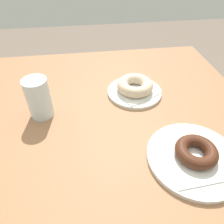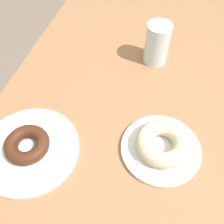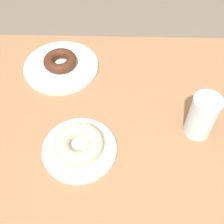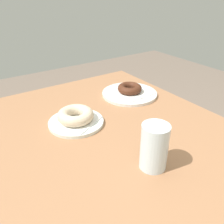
# 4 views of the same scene
# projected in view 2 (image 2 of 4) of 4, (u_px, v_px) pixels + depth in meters

# --- Properties ---
(ground_plane) EXTENTS (6.00, 6.00, 0.00)m
(ground_plane) POSITION_uv_depth(u_px,v_px,m) (134.00, 182.00, 1.35)
(ground_plane) COLOR #756558
(table) EXTENTS (1.15, 0.82, 0.75)m
(table) POSITION_uv_depth(u_px,v_px,m) (149.00, 101.00, 0.80)
(table) COLOR #9D6B47
(table) RESTS_ON ground_plane
(plate_sugar_ring) EXTENTS (0.19, 0.19, 0.01)m
(plate_sugar_ring) POSITION_uv_depth(u_px,v_px,m) (161.00, 149.00, 0.62)
(plate_sugar_ring) COLOR silver
(plate_sugar_ring) RESTS_ON table
(napkin_sugar_ring) EXTENTS (0.18, 0.18, 0.00)m
(napkin_sugar_ring) POSITION_uv_depth(u_px,v_px,m) (161.00, 148.00, 0.61)
(napkin_sugar_ring) COLOR white
(napkin_sugar_ring) RESTS_ON plate_sugar_ring
(donut_sugar_ring) EXTENTS (0.13, 0.13, 0.04)m
(donut_sugar_ring) POSITION_uv_depth(u_px,v_px,m) (162.00, 143.00, 0.59)
(donut_sugar_ring) COLOR beige
(donut_sugar_ring) RESTS_ON napkin_sugar_ring
(plate_chocolate_ring) EXTENTS (0.24, 0.24, 0.01)m
(plate_chocolate_ring) POSITION_uv_depth(u_px,v_px,m) (30.00, 150.00, 0.62)
(plate_chocolate_ring) COLOR silver
(plate_chocolate_ring) RESTS_ON table
(napkin_chocolate_ring) EXTENTS (0.17, 0.17, 0.00)m
(napkin_chocolate_ring) POSITION_uv_depth(u_px,v_px,m) (29.00, 148.00, 0.61)
(napkin_chocolate_ring) COLOR white
(napkin_chocolate_ring) RESTS_ON plate_chocolate_ring
(donut_chocolate_ring) EXTENTS (0.11, 0.11, 0.03)m
(donut_chocolate_ring) POSITION_uv_depth(u_px,v_px,m) (27.00, 144.00, 0.59)
(donut_chocolate_ring) COLOR #492415
(donut_chocolate_ring) RESTS_ON napkin_chocolate_ring
(water_glass) EXTENTS (0.07, 0.07, 0.13)m
(water_glass) POSITION_uv_depth(u_px,v_px,m) (157.00, 44.00, 0.76)
(water_glass) COLOR silver
(water_glass) RESTS_ON table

